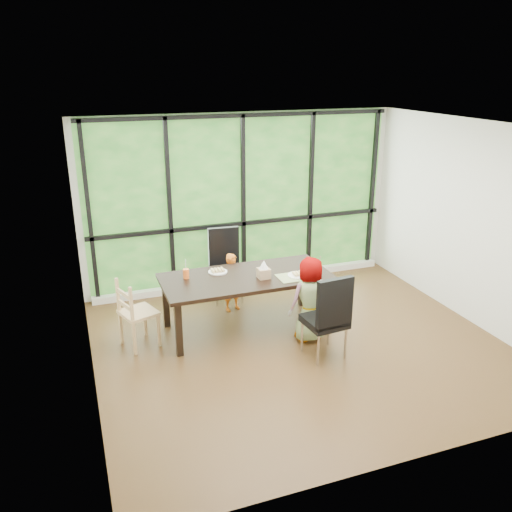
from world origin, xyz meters
The scene contains 22 objects.
ground centered at (0.00, 0.00, 0.00)m, with size 5.00×5.00×0.00m, color black.
back_wall centered at (0.00, 2.25, 1.35)m, with size 5.00×5.00×0.00m, color silver.
foliage_backdrop centered at (0.00, 2.23, 1.35)m, with size 4.80×0.02×2.65m, color #1B4A1A.
window_mullions centered at (0.00, 2.19, 1.35)m, with size 4.80×0.06×2.65m, color black, non-canonical shape.
window_sill centered at (0.00, 2.15, 0.05)m, with size 4.80×0.12×0.10m, color silver.
dining_table centered at (-0.48, 0.67, 0.38)m, with size 2.21×1.01×0.75m, color black.
chair_window_leather centered at (-0.46, 1.63, 0.54)m, with size 0.46×0.46×1.08m, color black.
chair_interior_leather centered at (0.17, -0.33, 0.54)m, with size 0.46×0.46×1.08m, color black.
chair_end_beech centered at (-1.89, 0.69, 0.45)m, with size 0.42×0.40×0.90m, color tan.
child_toddler centered at (-0.48, 1.28, 0.43)m, with size 0.31×0.20×0.85m, color #D26417.
child_older centered at (0.17, 0.10, 0.56)m, with size 0.54×0.35×1.11m, color gray.
placemat centered at (0.10, 0.42, 0.75)m, with size 0.44×0.33×0.01m, color tan.
plate_far centered at (-0.79, 0.92, 0.76)m, with size 0.25×0.25×0.02m, color white.
plate_near centered at (0.16, 0.44, 0.76)m, with size 0.27×0.27×0.02m, color white.
orange_cup centered at (-1.23, 0.87, 0.81)m, with size 0.08×0.08×0.13m, color orange.
green_cup centered at (0.45, 0.42, 0.81)m, with size 0.07×0.07×0.11m, color #47CB26.
tissue_box centered at (-0.28, 0.54, 0.81)m, with size 0.15×0.15×0.13m, color tan.
crepe_rolls_far centered at (-0.79, 0.92, 0.78)m, with size 0.20×0.12×0.04m, color tan, non-canonical shape.
crepe_rolls_near centered at (0.16, 0.44, 0.78)m, with size 0.15×0.12×0.04m, color tan, non-canonical shape.
straw_white centered at (-1.23, 0.87, 0.92)m, with size 0.01×0.01×0.20m, color white.
straw_pink centered at (0.45, 0.42, 0.90)m, with size 0.01×0.01×0.20m, color pink.
tissue centered at (-0.28, 0.54, 0.93)m, with size 0.12×0.12×0.11m, color white.
Camera 1 is at (-2.54, -5.39, 3.34)m, focal length 37.10 mm.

